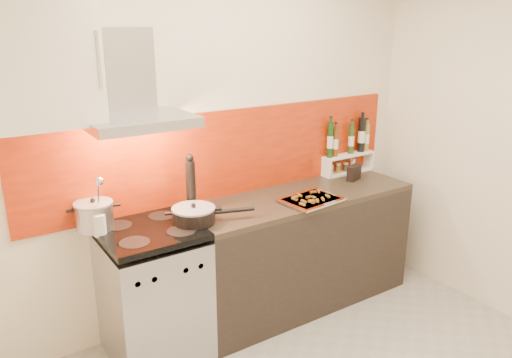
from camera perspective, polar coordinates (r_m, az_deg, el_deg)
back_wall at (r=3.61m, az=-3.93°, el=4.09°), size 3.40×0.02×2.60m
backsplash at (r=3.65m, az=-3.12°, el=2.93°), size 3.00×0.02×0.64m
range_stove at (r=3.40m, az=-11.56°, el=-12.83°), size 0.60×0.60×0.91m
counter at (r=3.93m, az=4.95°, el=-7.97°), size 1.80×0.60×0.90m
range_hood at (r=3.10m, az=-14.06°, el=9.67°), size 0.62×0.50×0.61m
upper_cabinet at (r=2.93m, az=-24.66°, el=12.26°), size 0.70×0.35×0.72m
stock_pot at (r=3.25m, az=-17.99°, el=-3.98°), size 0.24×0.24×0.20m
saute_pan at (r=3.23m, az=-7.01°, el=-4.06°), size 0.53×0.28×0.13m
utensil_jar at (r=3.15m, az=-17.48°, el=-4.25°), size 0.08×0.12×0.39m
pepper_mill at (r=3.35m, az=-7.46°, el=-0.69°), size 0.06×0.06×0.41m
step_shelf at (r=4.31m, az=10.56°, el=3.23°), size 0.51×0.14×0.46m
caddy_box at (r=4.14m, az=11.13°, el=0.69°), size 0.16×0.11×0.12m
baking_tray at (r=3.61m, az=6.28°, el=-2.35°), size 0.45×0.36×0.03m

